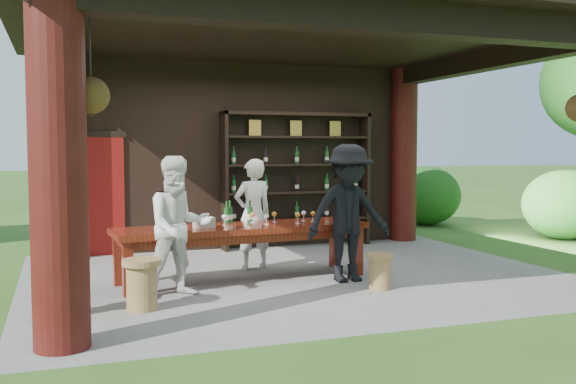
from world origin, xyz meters
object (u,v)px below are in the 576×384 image
object	(u,v)px
wine_shelf	(297,180)
tasting_table	(242,234)
stool_near_right	(380,270)
guest_man	(348,213)
stool_near_left	(142,283)
stool_far_left	(68,293)
host	(253,214)
napkin_basket	(204,223)
guest_woman	(178,226)

from	to	relation	value
wine_shelf	tasting_table	bearing A→B (deg)	-124.34
tasting_table	wine_shelf	bearing A→B (deg)	55.66
stool_near_right	guest_man	bearing A→B (deg)	106.82
stool_near_left	stool_far_left	xyz separation A→B (m)	(-0.78, 0.03, -0.06)
stool_near_left	host	xyz separation A→B (m)	(1.86, 1.93, 0.52)
wine_shelf	stool_near_left	xyz separation A→B (m)	(-3.21, -3.70, -0.91)
napkin_basket	stool_near_left	bearing A→B (deg)	-131.48
wine_shelf	napkin_basket	world-z (taller)	wine_shelf
tasting_table	stool_far_left	world-z (taller)	tasting_table
stool_near_right	wine_shelf	bearing A→B (deg)	86.34
host	stool_near_left	bearing A→B (deg)	35.87
stool_near_left	host	world-z (taller)	host
stool_near_right	napkin_basket	bearing A→B (deg)	153.81
stool_near_left	stool_near_right	bearing A→B (deg)	0.88
guest_man	napkin_basket	xyz separation A→B (m)	(-1.87, 0.43, -0.10)
stool_far_left	guest_woman	size ratio (longest dim) A/B	0.27
host	stool_near_right	bearing A→B (deg)	110.52
stool_near_left	host	distance (m)	2.73
stool_near_right	host	xyz separation A→B (m)	(-1.12, 1.88, 0.58)
stool_near_right	napkin_basket	xyz separation A→B (m)	(-2.05, 1.01, 0.58)
wine_shelf	tasting_table	world-z (taller)	wine_shelf
host	guest_woman	world-z (taller)	guest_woman
stool_near_left	stool_near_right	size ratio (longest dim) A/B	1.24
stool_far_left	napkin_basket	xyz separation A→B (m)	(1.71, 1.02, 0.58)
stool_near_left	guest_man	xyz separation A→B (m)	(2.80, 0.62, 0.62)
tasting_table	guest_woman	bearing A→B (deg)	-146.52
wine_shelf	stool_near_left	size ratio (longest dim) A/B	4.86
napkin_basket	guest_man	bearing A→B (deg)	-12.99
stool_far_left	host	distance (m)	3.30
stool_far_left	napkin_basket	world-z (taller)	napkin_basket
stool_far_left	guest_man	size ratio (longest dim) A/B	0.25
host	guest_man	bearing A→B (deg)	115.65
stool_far_left	guest_woman	world-z (taller)	guest_woman
guest_woman	guest_man	distance (m)	2.30
stool_near_left	tasting_table	bearing A→B (deg)	38.40
wine_shelf	stool_near_left	bearing A→B (deg)	-130.93
guest_man	napkin_basket	distance (m)	1.92
stool_near_right	tasting_table	bearing A→B (deg)	142.77
tasting_table	guest_woman	size ratio (longest dim) A/B	2.06
wine_shelf	stool_near_right	world-z (taller)	wine_shelf
tasting_table	host	bearing A→B (deg)	63.70
stool_near_right	stool_near_left	bearing A→B (deg)	-179.12
tasting_table	stool_near_left	distance (m)	1.93
host	guest_woman	bearing A→B (deg)	35.78
stool_near_left	host	size ratio (longest dim) A/B	0.35
stool_near_left	napkin_basket	world-z (taller)	napkin_basket
tasting_table	host	distance (m)	0.86
stool_far_left	guest_man	world-z (taller)	guest_man
stool_near_left	stool_far_left	world-z (taller)	stool_near_left
guest_man	host	bearing A→B (deg)	123.92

